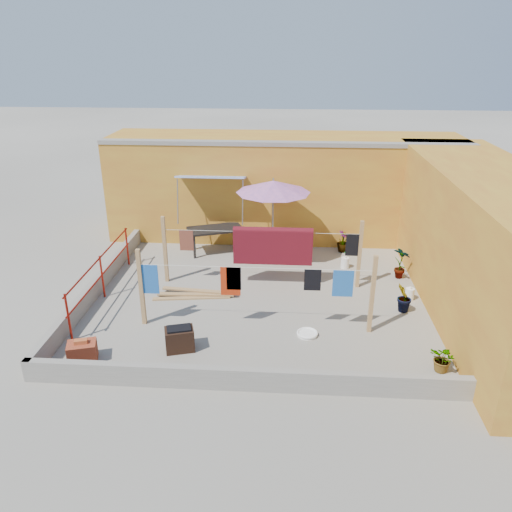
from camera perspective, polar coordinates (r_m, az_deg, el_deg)
name	(u,v)px	position (r m, az deg, el deg)	size (l,w,h in m)	color
ground	(259,298)	(12.43, 0.35, -4.80)	(80.00, 80.00, 0.00)	#9E998E
wall_back	(284,186)	(16.22, 3.19, 7.98)	(11.00, 3.27, 3.21)	gold
wall_right	(485,243)	(12.59, 24.72, 1.34)	(2.40, 9.00, 3.20)	gold
parapet_front	(247,379)	(9.28, -1.07, -13.89)	(8.30, 0.16, 0.44)	gray
parapet_left	(98,285)	(13.20, -17.64, -3.16)	(0.16, 7.30, 0.44)	gray
red_railing	(101,270)	(12.74, -17.26, -1.58)	(0.05, 4.20, 1.10)	maroon
clothesline_rig	(270,251)	(12.49, 1.63, 0.60)	(5.09, 2.35, 1.80)	tan
patio_umbrella	(273,187)	(13.73, 1.99, 7.87)	(2.48, 2.48, 2.47)	gray
outdoor_table	(215,230)	(14.98, -4.69, 2.92)	(1.78, 1.32, 0.75)	black
brick_stack	(82,352)	(10.59, -19.23, -10.28)	(0.64, 0.54, 0.48)	#9D3B24
lumber_pile	(196,294)	(12.55, -6.92, -4.36)	(2.07, 0.59, 0.12)	tan
brazier	(180,339)	(10.44, -8.73, -9.35)	(0.66, 0.53, 0.52)	black
white_basin	(307,334)	(10.96, 5.88, -8.81)	(0.46, 0.46, 0.08)	white
water_jug_a	(410,294)	(12.85, 17.15, -4.17)	(0.22, 0.22, 0.34)	white
water_jug_b	(345,263)	(14.22, 10.13, -0.76)	(0.23, 0.23, 0.35)	white
green_hose	(351,251)	(15.42, 10.84, 0.62)	(0.51, 0.51, 0.07)	#186F24
plant_back_a	(283,239)	(15.19, 3.09, 1.93)	(0.63, 0.55, 0.70)	#22611B
plant_back_b	(343,241)	(15.29, 9.91, 1.66)	(0.37, 0.37, 0.65)	#22611B
plant_right_a	(401,263)	(13.82, 16.23, -0.72)	(0.48, 0.32, 0.90)	#22611B
plant_right_b	(404,298)	(12.12, 16.57, -4.61)	(0.41, 0.33, 0.75)	#22611B
plant_right_c	(444,359)	(10.33, 20.66, -10.99)	(0.49, 0.43, 0.55)	#22611B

